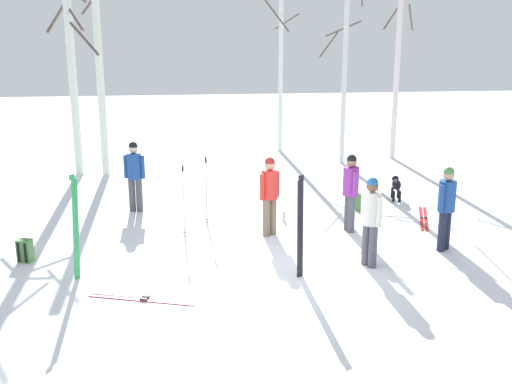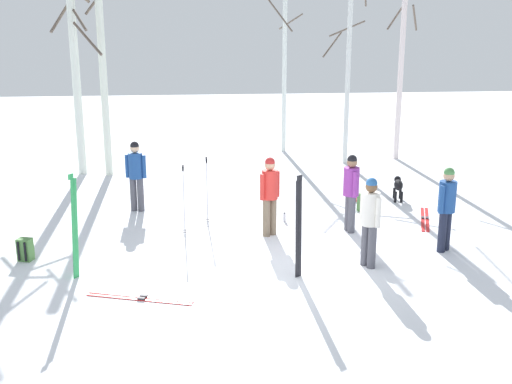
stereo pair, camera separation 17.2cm
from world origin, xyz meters
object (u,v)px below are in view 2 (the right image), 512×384
(dog, at_px, (398,185))
(water_bottle_1, at_px, (356,198))
(backpack_0, at_px, (364,203))
(birch_tree_2, at_px, (73,42))
(person_3, at_px, (351,188))
(ski_pair_lying_1, at_px, (425,219))
(ski_pair_planted_0, at_px, (75,227))
(person_2, at_px, (270,191))
(birch_tree_3, at_px, (102,77))
(person_1, at_px, (370,216))
(backpack_1, at_px, (25,250))
(person_4, at_px, (136,172))
(water_bottle_0, at_px, (284,217))
(person_0, at_px, (447,204))
(ski_poles_1, at_px, (207,189))
(birch_tree_6, at_px, (402,46))
(ski_pair_planted_1, at_px, (299,227))
(ski_poles_0, at_px, (184,198))
(ski_pair_lying_0, at_px, (140,298))
(birch_tree_5, at_px, (348,66))
(birch_tree_4, at_px, (285,43))

(dog, distance_m, water_bottle_1, 1.17)
(backpack_0, distance_m, birch_tree_2, 9.58)
(person_3, distance_m, ski_pair_lying_1, 2.29)
(birch_tree_2, bearing_deg, ski_pair_planted_0, -81.50)
(person_2, xyz_separation_m, birch_tree_3, (-4.15, 6.05, 1.96))
(person_1, relative_size, birch_tree_3, 0.30)
(backpack_0, distance_m, backpack_1, 7.78)
(water_bottle_1, bearing_deg, person_4, -177.86)
(water_bottle_0, bearing_deg, person_0, -38.04)
(person_3, distance_m, ski_poles_1, 3.21)
(ski_poles_1, xyz_separation_m, birch_tree_6, (6.56, 6.47, 2.90))
(ski_pair_planted_1, height_order, water_bottle_0, ski_pair_planted_1)
(person_1, relative_size, birch_tree_2, 0.22)
(water_bottle_1, xyz_separation_m, birch_tree_2, (-7.47, 3.94, 3.79))
(ski_poles_0, bearing_deg, person_1, -32.85)
(water_bottle_0, bearing_deg, person_4, 160.72)
(person_4, distance_m, ski_pair_lying_0, 5.24)
(person_3, xyz_separation_m, ski_pair_planted_1, (-1.56, -2.41, -0.04))
(backpack_1, bearing_deg, backpack_0, 18.84)
(person_4, bearing_deg, birch_tree_5, 37.24)
(backpack_1, height_order, water_bottle_0, backpack_1)
(ski_pair_planted_0, relative_size, ski_pair_lying_0, 1.06)
(person_4, bearing_deg, birch_tree_6, 32.61)
(person_3, distance_m, birch_tree_3, 8.64)
(birch_tree_2, distance_m, birch_tree_5, 8.37)
(backpack_0, bearing_deg, water_bottle_1, 88.74)
(ski_pair_planted_0, xyz_separation_m, backpack_0, (6.22, 3.45, -0.74))
(person_4, height_order, ski_pair_planted_1, ski_pair_planted_1)
(water_bottle_1, relative_size, birch_tree_6, 0.03)
(person_3, distance_m, ski_pair_planted_1, 2.88)
(person_0, xyz_separation_m, birch_tree_5, (0.01, 8.28, 2.14))
(person_1, height_order, ski_poles_0, person_1)
(person_1, bearing_deg, ski_pair_lying_0, -166.39)
(backpack_1, height_order, birch_tree_2, birch_tree_2)
(birch_tree_6, bearing_deg, backpack_0, -115.07)
(ski_pair_planted_1, relative_size, birch_tree_3, 0.33)
(backpack_1, xyz_separation_m, birch_tree_2, (-0.08, 7.27, 3.69))
(person_2, distance_m, backpack_1, 5.02)
(person_3, height_order, birch_tree_3, birch_tree_3)
(ski_pair_planted_1, height_order, backpack_1, ski_pair_planted_1)
(person_1, distance_m, backpack_0, 3.70)
(person_0, height_order, person_4, same)
(ski_poles_1, relative_size, backpack_0, 3.50)
(backpack_0, height_order, birch_tree_3, birch_tree_3)
(person_3, bearing_deg, person_1, -94.69)
(person_0, bearing_deg, person_1, -159.31)
(person_0, xyz_separation_m, backpack_0, (-0.85, 2.85, -0.77))
(water_bottle_1, distance_m, birch_tree_6, 6.79)
(backpack_1, height_order, birch_tree_4, birch_tree_4)
(person_0, relative_size, person_3, 1.00)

